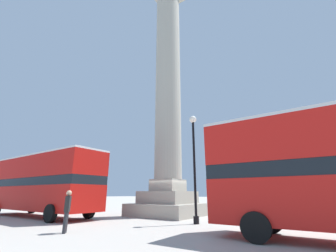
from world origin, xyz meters
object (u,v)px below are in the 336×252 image
Objects in this scene: street_lamp at (194,159)px; pedestrian_near_lamp at (67,209)px; monument_column at (168,98)px; bus_b at (44,182)px.

pedestrian_near_lamp is at bearing -119.45° from street_lamp.
street_lamp is at bearing -37.92° from monument_column.
street_lamp is (10.98, 2.78, 1.12)m from bus_b.
street_lamp is 7.01m from pedestrian_near_lamp.
pedestrian_near_lamp is at bearing -19.76° from bus_b.
street_lamp is at bearing 15.02° from bus_b.
street_lamp is (3.88, -3.03, -5.94)m from monument_column.
bus_b is 11.38m from street_lamp.
monument_column is 12.18m from pedestrian_near_lamp.
pedestrian_near_lamp is (7.76, -2.91, -1.42)m from bus_b.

